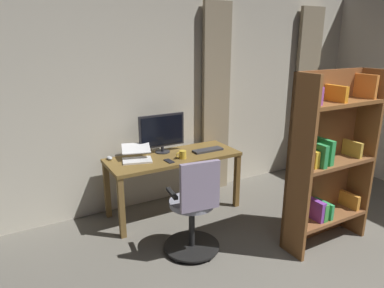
{
  "coord_description": "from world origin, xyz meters",
  "views": [
    {
      "loc": [
        2.17,
        0.57,
        2.04
      ],
      "look_at": [
        0.53,
        -2.33,
        1.04
      ],
      "focal_mm": 32.56,
      "sensor_mm": 36.0,
      "label": 1
    }
  ],
  "objects_px": {
    "laptop": "(137,156)",
    "bookshelf": "(327,160)",
    "computer_mouse": "(110,158)",
    "cell_phone_by_monitor": "(169,161)",
    "computer_keyboard": "(208,150)",
    "office_chair": "(194,211)",
    "computer_monitor": "(162,132)",
    "desk": "(174,163)",
    "mug_tea": "(182,155)"
  },
  "relations": [
    {
      "from": "laptop",
      "to": "cell_phone_by_monitor",
      "type": "xyz_separation_m",
      "value": [
        -0.3,
        0.22,
        -0.05
      ]
    },
    {
      "from": "computer_mouse",
      "to": "cell_phone_by_monitor",
      "type": "height_order",
      "value": "computer_mouse"
    },
    {
      "from": "computer_keyboard",
      "to": "desk",
      "type": "bearing_deg",
      "value": -6.37
    },
    {
      "from": "computer_monitor",
      "to": "bookshelf",
      "type": "xyz_separation_m",
      "value": [
        -1.11,
        1.5,
        -0.09
      ]
    },
    {
      "from": "laptop",
      "to": "computer_monitor",
      "type": "bearing_deg",
      "value": -145.78
    },
    {
      "from": "computer_keyboard",
      "to": "computer_mouse",
      "type": "distance_m",
      "value": 1.18
    },
    {
      "from": "computer_mouse",
      "to": "mug_tea",
      "type": "relative_size",
      "value": 0.79
    },
    {
      "from": "office_chair",
      "to": "mug_tea",
      "type": "height_order",
      "value": "office_chair"
    },
    {
      "from": "office_chair",
      "to": "bookshelf",
      "type": "distance_m",
      "value": 1.41
    },
    {
      "from": "bookshelf",
      "to": "laptop",
      "type": "bearing_deg",
      "value": -42.95
    },
    {
      "from": "desk",
      "to": "computer_mouse",
      "type": "height_order",
      "value": "computer_mouse"
    },
    {
      "from": "desk",
      "to": "computer_mouse",
      "type": "relative_size",
      "value": 15.72
    },
    {
      "from": "computer_monitor",
      "to": "mug_tea",
      "type": "relative_size",
      "value": 4.55
    },
    {
      "from": "computer_monitor",
      "to": "laptop",
      "type": "distance_m",
      "value": 0.44
    },
    {
      "from": "desk",
      "to": "computer_keyboard",
      "type": "height_order",
      "value": "computer_keyboard"
    },
    {
      "from": "laptop",
      "to": "bookshelf",
      "type": "distance_m",
      "value": 2.03
    },
    {
      "from": "computer_mouse",
      "to": "mug_tea",
      "type": "xyz_separation_m",
      "value": [
        -0.74,
        0.38,
        0.03
      ]
    },
    {
      "from": "computer_keyboard",
      "to": "computer_mouse",
      "type": "bearing_deg",
      "value": -14.09
    },
    {
      "from": "computer_keyboard",
      "to": "laptop",
      "type": "height_order",
      "value": "laptop"
    },
    {
      "from": "cell_phone_by_monitor",
      "to": "mug_tea",
      "type": "bearing_deg",
      "value": -179.11
    },
    {
      "from": "computer_mouse",
      "to": "computer_monitor",
      "type": "bearing_deg",
      "value": 175.34
    },
    {
      "from": "laptop",
      "to": "mug_tea",
      "type": "distance_m",
      "value": 0.52
    },
    {
      "from": "laptop",
      "to": "mug_tea",
      "type": "height_order",
      "value": "laptop"
    },
    {
      "from": "cell_phone_by_monitor",
      "to": "computer_mouse",
      "type": "bearing_deg",
      "value": -40.37
    },
    {
      "from": "desk",
      "to": "bookshelf",
      "type": "bearing_deg",
      "value": 128.54
    },
    {
      "from": "computer_keyboard",
      "to": "mug_tea",
      "type": "height_order",
      "value": "mug_tea"
    },
    {
      "from": "computer_keyboard",
      "to": "laptop",
      "type": "xyz_separation_m",
      "value": [
        0.88,
        -0.11,
        0.04
      ]
    },
    {
      "from": "office_chair",
      "to": "computer_mouse",
      "type": "distance_m",
      "value": 1.25
    },
    {
      "from": "cell_phone_by_monitor",
      "to": "computer_monitor",
      "type": "bearing_deg",
      "value": -107.68
    },
    {
      "from": "office_chair",
      "to": "computer_monitor",
      "type": "height_order",
      "value": "computer_monitor"
    },
    {
      "from": "computer_monitor",
      "to": "cell_phone_by_monitor",
      "type": "xyz_separation_m",
      "value": [
        0.08,
        0.35,
        -0.25
      ]
    },
    {
      "from": "desk",
      "to": "bookshelf",
      "type": "distance_m",
      "value": 1.71
    },
    {
      "from": "computer_monitor",
      "to": "laptop",
      "type": "bearing_deg",
      "value": 18.17
    },
    {
      "from": "desk",
      "to": "computer_keyboard",
      "type": "bearing_deg",
      "value": 173.63
    },
    {
      "from": "computer_monitor",
      "to": "bookshelf",
      "type": "relative_size",
      "value": 0.33
    },
    {
      "from": "office_chair",
      "to": "bookshelf",
      "type": "xyz_separation_m",
      "value": [
        -1.27,
        0.43,
        0.42
      ]
    },
    {
      "from": "bookshelf",
      "to": "computer_monitor",
      "type": "bearing_deg",
      "value": -53.61
    },
    {
      "from": "computer_monitor",
      "to": "computer_mouse",
      "type": "relative_size",
      "value": 5.76
    },
    {
      "from": "mug_tea",
      "to": "bookshelf",
      "type": "xyz_separation_m",
      "value": [
        -1.01,
        1.18,
        0.12
      ]
    },
    {
      "from": "office_chair",
      "to": "bookshelf",
      "type": "bearing_deg",
      "value": -11.19
    },
    {
      "from": "mug_tea",
      "to": "bookshelf",
      "type": "bearing_deg",
      "value": 130.56
    },
    {
      "from": "desk",
      "to": "laptop",
      "type": "relative_size",
      "value": 3.99
    },
    {
      "from": "desk",
      "to": "cell_phone_by_monitor",
      "type": "height_order",
      "value": "cell_phone_by_monitor"
    },
    {
      "from": "computer_monitor",
      "to": "office_chair",
      "type": "bearing_deg",
      "value": 81.18
    },
    {
      "from": "desk",
      "to": "laptop",
      "type": "bearing_deg",
      "value": -8.14
    },
    {
      "from": "computer_mouse",
      "to": "computer_keyboard",
      "type": "bearing_deg",
      "value": 165.91
    },
    {
      "from": "laptop",
      "to": "computer_keyboard",
      "type": "bearing_deg",
      "value": -171.2
    },
    {
      "from": "computer_monitor",
      "to": "computer_mouse",
      "type": "bearing_deg",
      "value": -4.66
    },
    {
      "from": "laptop",
      "to": "cell_phone_by_monitor",
      "type": "relative_size",
      "value": 2.74
    },
    {
      "from": "computer_keyboard",
      "to": "laptop",
      "type": "bearing_deg",
      "value": -7.25
    }
  ]
}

